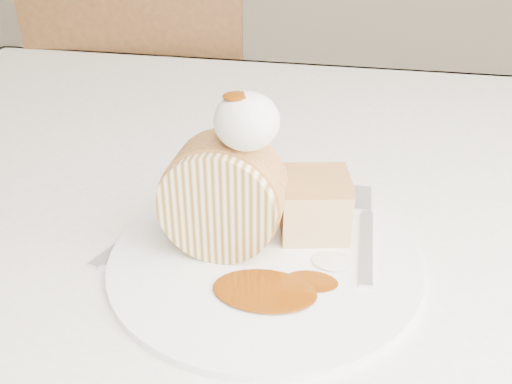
# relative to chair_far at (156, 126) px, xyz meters

# --- Properties ---
(table) EXTENTS (1.40, 0.90, 0.75)m
(table) POSITION_rel_chair_far_xyz_m (0.44, -0.59, 0.13)
(table) COLOR white
(table) RESTS_ON ground
(chair_far) EXTENTS (0.49, 0.49, 0.94)m
(chair_far) POSITION_rel_chair_far_xyz_m (0.00, 0.00, 0.00)
(chair_far) COLOR brown
(chair_far) RESTS_ON ground
(plate) EXTENTS (0.34, 0.34, 0.01)m
(plate) POSITION_rel_chair_far_xyz_m (0.40, -0.77, 0.22)
(plate) COLOR white
(plate) RESTS_ON table
(roulade_slice) EXTENTS (0.11, 0.06, 0.11)m
(roulade_slice) POSITION_rel_chair_far_xyz_m (0.36, -0.76, 0.28)
(roulade_slice) COLOR #FFEBB1
(roulade_slice) RESTS_ON plate
(cake_chunk) EXTENTS (0.07, 0.07, 0.05)m
(cake_chunk) POSITION_rel_chair_far_xyz_m (0.44, -0.72, 0.25)
(cake_chunk) COLOR #D1884F
(cake_chunk) RESTS_ON plate
(whipped_cream) EXTENTS (0.06, 0.06, 0.05)m
(whipped_cream) POSITION_rel_chair_far_xyz_m (0.39, -0.76, 0.35)
(whipped_cream) COLOR white
(whipped_cream) RESTS_ON roulade_slice
(caramel_drizzle) EXTENTS (0.03, 0.02, 0.01)m
(caramel_drizzle) POSITION_rel_chair_far_xyz_m (0.38, -0.76, 0.38)
(caramel_drizzle) COLOR #692D04
(caramel_drizzle) RESTS_ON whipped_cream
(caramel_pool) EXTENTS (0.10, 0.08, 0.00)m
(caramel_pool) POSITION_rel_chair_far_xyz_m (0.41, -0.82, 0.23)
(caramel_pool) COLOR #692D04
(caramel_pool) RESTS_ON plate
(fork) EXTENTS (0.03, 0.17, 0.00)m
(fork) POSITION_rel_chair_far_xyz_m (0.49, -0.74, 0.22)
(fork) COLOR silver
(fork) RESTS_ON plate
(spoon) EXTENTS (0.08, 0.16, 0.00)m
(spoon) POSITION_rel_chair_far_xyz_m (0.27, -0.74, 0.22)
(spoon) COLOR silver
(spoon) RESTS_ON table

